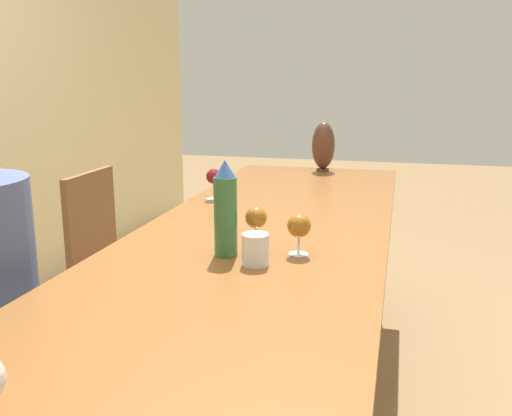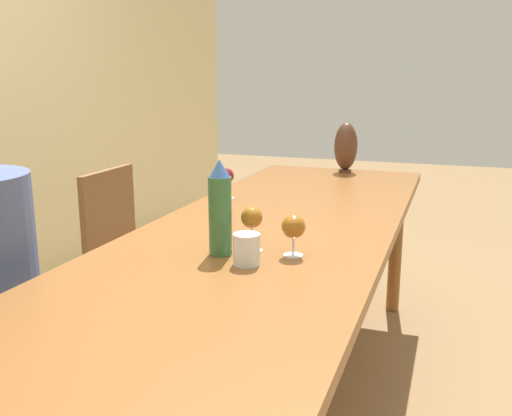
% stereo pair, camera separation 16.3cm
% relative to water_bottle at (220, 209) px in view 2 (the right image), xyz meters
% --- Properties ---
extents(dining_table, '(2.97, 0.85, 0.77)m').
position_rel_water_bottle_xyz_m(dining_table, '(0.20, -0.04, -0.21)').
color(dining_table, brown).
rests_on(dining_table, ground_plane).
extents(water_bottle, '(0.07, 0.07, 0.29)m').
position_rel_water_bottle_xyz_m(water_bottle, '(0.00, 0.00, 0.00)').
color(water_bottle, '#336638').
rests_on(water_bottle, dining_table).
extents(water_tumbler, '(0.08, 0.08, 0.09)m').
position_rel_water_bottle_xyz_m(water_tumbler, '(-0.06, -0.11, -0.09)').
color(water_tumbler, silver).
rests_on(water_tumbler, dining_table).
extents(vase, '(0.13, 0.13, 0.27)m').
position_rel_water_bottle_xyz_m(vase, '(1.57, -0.07, 0.00)').
color(vase, '#4C2D1E').
rests_on(vase, dining_table).
extents(wine_glass_1, '(0.07, 0.07, 0.12)m').
position_rel_water_bottle_xyz_m(wine_glass_1, '(0.06, -0.21, -0.05)').
color(wine_glass_1, silver).
rests_on(wine_glass_1, dining_table).
extents(wine_glass_2, '(0.07, 0.07, 0.14)m').
position_rel_water_bottle_xyz_m(wine_glass_2, '(0.06, -0.08, -0.04)').
color(wine_glass_2, silver).
rests_on(wine_glass_2, dining_table).
extents(wine_glass_3, '(0.07, 0.07, 0.13)m').
position_rel_water_bottle_xyz_m(wine_glass_3, '(0.73, 0.28, -0.04)').
color(wine_glass_3, silver).
rests_on(wine_glass_3, dining_table).
extents(chair_far, '(0.44, 0.44, 0.87)m').
position_rel_water_bottle_xyz_m(chair_far, '(0.69, 0.72, -0.44)').
color(chair_far, brown).
rests_on(chair_far, ground_plane).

